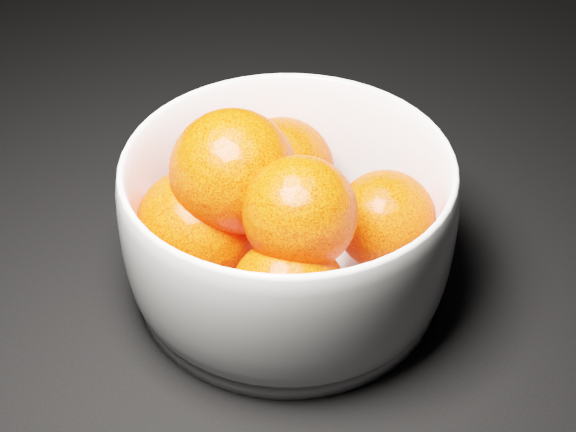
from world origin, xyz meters
The scene contains 3 objects.
ground centered at (0.00, 0.00, 0.00)m, with size 3.00×3.00×0.00m, color black.
bowl centered at (0.25, -0.25, 0.06)m, with size 0.24×0.24×0.12m.
orange_pile centered at (0.24, -0.26, 0.07)m, with size 0.19×0.19×0.14m.
Camera 1 is at (0.50, -0.61, 0.43)m, focal length 50.00 mm.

